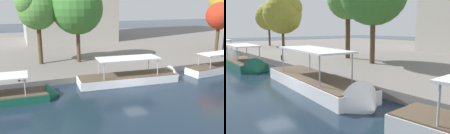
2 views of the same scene
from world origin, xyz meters
TOP-DOWN VIEW (x-y plane):
  - ground_plane at (0.00, 0.00)m, footprint 220.00×220.00m
  - tour_boat_1 at (-13.26, 1.84)m, footprint 11.30×3.46m
  - tour_boat_2 at (1.59, 2.98)m, footprint 13.79×4.24m
  - mooring_bollard_0 at (-12.17, 6.10)m, footprint 0.32×0.32m
  - tree_3 at (-30.74, 15.30)m, footprint 7.91×7.91m
  - tree_4 at (-38.10, 14.57)m, footprint 5.89×5.89m

SIDE VIEW (x-z plane):
  - ground_plane at x=0.00m, z-range 0.00..0.00m
  - tour_boat_1 at x=-13.26m, z-range -1.67..2.29m
  - tour_boat_2 at x=1.59m, z-range -1.79..2.59m
  - mooring_bollard_0 at x=-12.17m, z-range 0.77..1.47m
  - tree_4 at x=-38.10m, z-range 2.55..11.96m
  - tree_3 at x=-30.74m, z-range 2.20..12.93m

